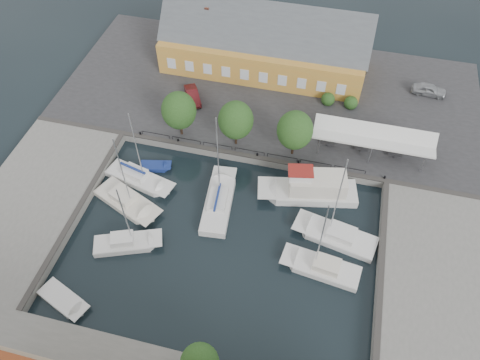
% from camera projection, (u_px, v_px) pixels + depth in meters
% --- Properties ---
extents(ground, '(140.00, 140.00, 0.00)m').
position_uv_depth(ground, '(227.00, 230.00, 50.53)').
color(ground, black).
rests_on(ground, ground).
extents(north_quay, '(56.00, 26.00, 1.00)m').
position_uv_depth(north_quay, '(270.00, 93.00, 64.49)').
color(north_quay, '#2D2D30').
rests_on(north_quay, ground).
extents(west_quay, '(12.00, 24.00, 1.00)m').
position_uv_depth(west_quay, '(32.00, 203.00, 52.30)').
color(west_quay, slate).
rests_on(west_quay, ground).
extents(east_quay, '(12.00, 24.00, 1.00)m').
position_uv_depth(east_quay, '(439.00, 289.00, 45.49)').
color(east_quay, slate).
rests_on(east_quay, ground).
extents(quay_edge_fittings, '(56.00, 24.72, 0.40)m').
position_uv_depth(quay_edge_fittings, '(238.00, 191.00, 52.67)').
color(quay_edge_fittings, '#383533').
rests_on(quay_edge_fittings, north_quay).
extents(warehouse, '(28.56, 14.00, 9.55)m').
position_uv_depth(warehouse, '(260.00, 44.00, 65.22)').
color(warehouse, gold).
rests_on(warehouse, north_quay).
extents(tent_canopy, '(14.00, 4.00, 2.83)m').
position_uv_depth(tent_canopy, '(374.00, 136.00, 54.58)').
color(tent_canopy, white).
rests_on(tent_canopy, north_quay).
extents(quay_trees, '(18.20, 4.20, 6.30)m').
position_uv_depth(quay_trees, '(236.00, 120.00, 54.58)').
color(quay_trees, black).
rests_on(quay_trees, north_quay).
extents(car_silver, '(4.68, 2.13, 1.56)m').
position_uv_depth(car_silver, '(429.00, 90.00, 62.99)').
color(car_silver, '#A6A9AD').
rests_on(car_silver, north_quay).
extents(car_red, '(3.52, 4.59, 1.45)m').
position_uv_depth(car_red, '(193.00, 96.00, 62.26)').
color(car_red, '#5A1418').
rests_on(car_red, north_quay).
extents(center_sailboat, '(3.75, 9.71, 12.95)m').
position_uv_depth(center_sailboat, '(219.00, 203.00, 52.43)').
color(center_sailboat, silver).
rests_on(center_sailboat, ground).
extents(trawler, '(11.71, 5.54, 5.00)m').
position_uv_depth(trawler, '(312.00, 189.00, 52.85)').
color(trawler, silver).
rests_on(trawler, ground).
extents(east_boat_a, '(9.29, 4.69, 12.57)m').
position_uv_depth(east_boat_a, '(337.00, 237.00, 49.67)').
color(east_boat_a, silver).
rests_on(east_boat_a, ground).
extents(east_boat_b, '(8.35, 3.67, 11.09)m').
position_uv_depth(east_boat_b, '(322.00, 268.00, 47.24)').
color(east_boat_b, silver).
rests_on(east_boat_b, ground).
extents(west_boat_a, '(8.90, 4.48, 11.46)m').
position_uv_depth(west_boat_a, '(139.00, 179.00, 54.81)').
color(west_boat_a, silver).
rests_on(west_boat_a, ground).
extents(west_boat_b, '(8.74, 5.92, 11.44)m').
position_uv_depth(west_boat_b, '(127.00, 202.00, 52.66)').
color(west_boat_b, silver).
rests_on(west_boat_b, ground).
extents(west_boat_c, '(7.44, 4.71, 9.89)m').
position_uv_depth(west_boat_c, '(127.00, 244.00, 49.11)').
color(west_boat_c, silver).
rests_on(west_boat_c, ground).
extents(launch_sw, '(5.79, 3.88, 0.98)m').
position_uv_depth(launch_sw, '(63.00, 300.00, 45.19)').
color(launch_sw, silver).
rests_on(launch_sw, ground).
extents(launch_nw, '(3.99, 2.27, 0.88)m').
position_uv_depth(launch_nw, '(155.00, 167.00, 56.27)').
color(launch_nw, navy).
rests_on(launch_nw, ground).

